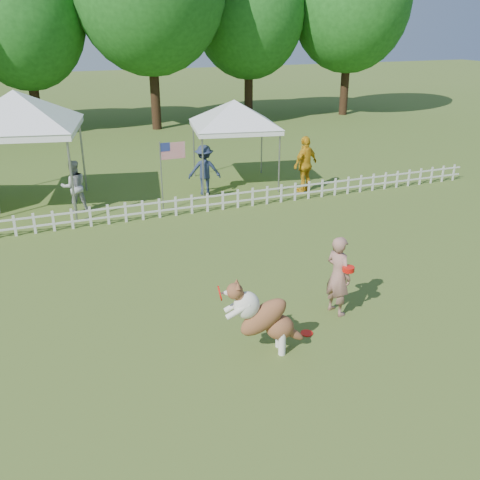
{
  "coord_description": "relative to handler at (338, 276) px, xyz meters",
  "views": [
    {
      "loc": [
        -3.54,
        -7.82,
        5.43
      ],
      "look_at": [
        0.34,
        2.0,
        1.1
      ],
      "focal_mm": 40.0,
      "sensor_mm": 36.0,
      "label": 1
    }
  ],
  "objects": [
    {
      "name": "ground",
      "position": [
        -1.71,
        -0.22,
        -0.82
      ],
      "size": [
        120.0,
        120.0,
        0.0
      ],
      "primitive_type": "plane",
      "color": "#456620",
      "rests_on": "ground"
    },
    {
      "name": "canopy_tent_left",
      "position": [
        -5.51,
        9.23,
        0.94
      ],
      "size": [
        4.03,
        4.03,
        3.52
      ],
      "primitive_type": null,
      "rotation": [
        0.0,
        0.0,
        -0.21
      ],
      "color": "white",
      "rests_on": "ground"
    },
    {
      "name": "picket_fence",
      "position": [
        -1.71,
        6.78,
        -0.52
      ],
      "size": [
        22.0,
        0.08,
        0.6
      ],
      "primitive_type": null,
      "color": "silver",
      "rests_on": "ground"
    },
    {
      "name": "frisbee_on_turf",
      "position": [
        -0.92,
        -0.5,
        -0.81
      ],
      "size": [
        0.27,
        0.27,
        0.02
      ],
      "primitive_type": "cylinder",
      "rotation": [
        0.0,
        0.0,
        -0.16
      ],
      "color": "red",
      "rests_on": "ground"
    },
    {
      "name": "dog",
      "position": [
        -1.9,
        -0.74,
        -0.12
      ],
      "size": [
        1.43,
        0.75,
        1.41
      ],
      "primitive_type": null,
      "rotation": [
        0.0,
        0.0,
        -0.23
      ],
      "color": "brown",
      "rests_on": "ground"
    },
    {
      "name": "tree_center_right",
      "position": [
        1.29,
        20.78,
        5.48
      ],
      "size": [
        7.6,
        7.6,
        12.6
      ],
      "primitive_type": null,
      "color": "#1A5317",
      "rests_on": "ground"
    },
    {
      "name": "tree_center_left",
      "position": [
        -4.71,
        22.28,
        4.08
      ],
      "size": [
        6.0,
        6.0,
        9.8
      ],
      "primitive_type": null,
      "color": "#1A5317",
      "rests_on": "ground"
    },
    {
      "name": "handler",
      "position": [
        0.0,
        0.0,
        0.0
      ],
      "size": [
        0.52,
        0.67,
        1.64
      ],
      "primitive_type": "imported",
      "rotation": [
        0.0,
        0.0,
        1.81
      ],
      "color": "#9E6C5F",
      "rests_on": "ground"
    },
    {
      "name": "spectator_b",
      "position": [
        0.03,
        8.55,
        0.02
      ],
      "size": [
        1.2,
        0.86,
        1.67
      ],
      "primitive_type": "imported",
      "rotation": [
        0.0,
        0.0,
        2.9
      ],
      "color": "#222D49",
      "rests_on": "ground"
    },
    {
      "name": "tree_far_right",
      "position": [
        13.29,
        21.28,
        4.88
      ],
      "size": [
        7.0,
        7.0,
        11.4
      ],
      "primitive_type": null,
      "color": "#1A5317",
      "rests_on": "ground"
    },
    {
      "name": "tree_right",
      "position": [
        7.29,
        22.28,
        4.38
      ],
      "size": [
        6.2,
        6.2,
        10.4
      ],
      "primitive_type": null,
      "color": "#1A5317",
      "rests_on": "ground"
    },
    {
      "name": "spectator_c",
      "position": [
        3.31,
        7.59,
        0.13
      ],
      "size": [
        1.21,
        0.87,
        1.91
      ],
      "primitive_type": "imported",
      "rotation": [
        0.0,
        0.0,
        3.55
      ],
      "color": "gold",
      "rests_on": "ground"
    },
    {
      "name": "flag_pole",
      "position": [
        -1.71,
        7.35,
        0.26
      ],
      "size": [
        0.83,
        0.12,
        2.15
      ],
      "primitive_type": null,
      "rotation": [
        0.0,
        0.0,
        0.04
      ],
      "color": "gray",
      "rests_on": "ground"
    },
    {
      "name": "spectator_a",
      "position": [
        -4.2,
        8.33,
        -0.02
      ],
      "size": [
        0.83,
        0.67,
        1.59
      ],
      "primitive_type": "imported",
      "rotation": [
        0.0,
        0.0,
        3.24
      ],
      "color": "#A1A2A6",
      "rests_on": "ground"
    },
    {
      "name": "canopy_tent_right",
      "position": [
        1.41,
        9.32,
        0.63
      ],
      "size": [
        3.27,
        3.27,
        2.9
      ],
      "primitive_type": null,
      "rotation": [
        0.0,
        0.0,
        -0.18
      ],
      "color": "white",
      "rests_on": "ground"
    }
  ]
}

